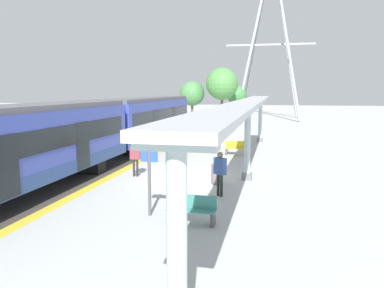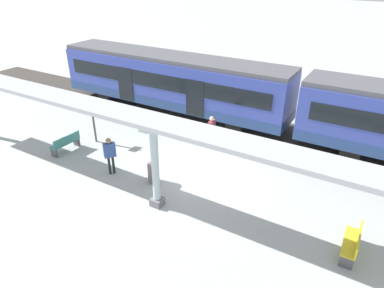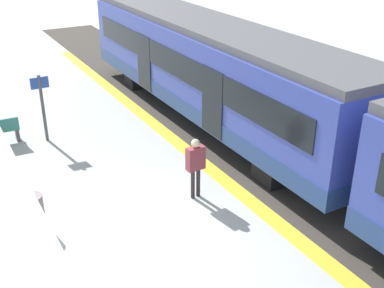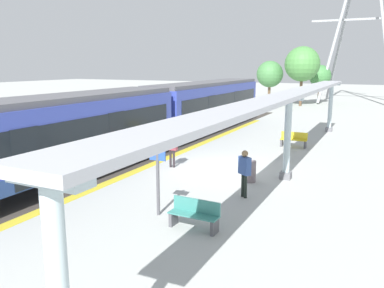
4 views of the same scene
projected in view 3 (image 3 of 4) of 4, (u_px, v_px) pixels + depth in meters
name	position (u px, v px, depth m)	size (l,w,h in m)	color
ground_plane	(129.00, 233.00, 11.24)	(176.00, 176.00, 0.00)	#A6A9A5
tactile_edge_strip	(245.00, 197.00, 12.67)	(0.46, 33.05, 0.01)	gold
trackbed	(299.00, 180.00, 13.48)	(3.20, 45.05, 0.01)	#38332D
train_near_carriage	(208.00, 70.00, 16.59)	(2.65, 14.52, 3.48)	#3343A1
trash_bin	(34.00, 212.00, 11.25)	(0.48, 0.48, 0.87)	slate
platform_info_sign	(42.00, 102.00, 15.25)	(0.56, 0.10, 2.20)	#4C4C51
passenger_waiting_near_edge	(196.00, 162.00, 12.24)	(0.49, 0.25, 1.65)	#282126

